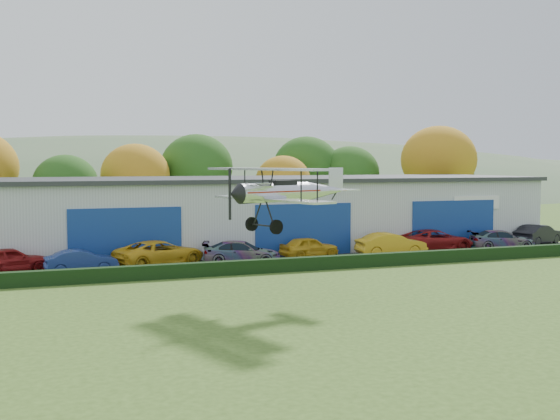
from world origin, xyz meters
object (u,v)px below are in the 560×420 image
object	(u,v)px
car_6	(435,240)
car_8	(538,234)
car_5	(391,244)
biplane	(284,190)
car_1	(81,261)
car_2	(160,253)
car_4	(309,247)
hangar	(275,211)
car_0	(10,260)
car_3	(242,252)
car_7	(502,240)

from	to	relation	value
car_6	car_8	size ratio (longest dim) A/B	1.17
car_5	biplane	xyz separation A→B (m)	(-12.04, -11.73, 4.34)
car_1	car_5	size ratio (longest dim) A/B	0.86
car_2	car_4	world-z (taller)	car_2
hangar	car_8	xyz separation A→B (m)	(19.44, -6.45, -1.82)
car_0	biplane	bearing A→B (deg)	-154.93
car_2	car_5	size ratio (longest dim) A/B	1.19
car_4	hangar	bearing A→B (deg)	-9.71
car_4	car_8	distance (m)	19.44
hangar	biplane	bearing A→B (deg)	-108.04
biplane	car_6	bearing A→B (deg)	19.25
car_0	car_4	distance (m)	18.75
car_4	car_6	distance (m)	9.84
car_5	hangar	bearing A→B (deg)	37.46
car_5	car_0	bearing A→B (deg)	90.84
car_2	car_8	xyz separation A→B (m)	(29.55, 0.94, -0.01)
car_3	car_4	bearing A→B (deg)	-58.80
car_2	car_6	distance (m)	19.96
car_5	car_3	bearing A→B (deg)	93.00
hangar	car_1	xyz separation A→B (m)	(-14.83, -8.46, -1.93)
car_0	car_7	xyz separation A→B (m)	(33.77, -0.68, -0.06)
car_6	car_8	xyz separation A→B (m)	(9.60, 0.52, 0.01)
car_8	car_0	bearing A→B (deg)	70.74
car_4	car_7	bearing A→B (deg)	-102.78
car_7	biplane	distance (m)	25.14
hangar	car_3	bearing A→B (deg)	-121.94
car_1	car_3	distance (m)	9.77
car_1	car_6	xyz separation A→B (m)	(24.67, 1.50, 0.09)
hangar	car_8	distance (m)	20.56
car_2	biplane	world-z (taller)	biplane
car_4	car_5	size ratio (longest dim) A/B	0.85
biplane	car_7	bearing A→B (deg)	10.30
car_7	biplane	bearing A→B (deg)	135.80
car_0	car_3	distance (m)	13.72
biplane	car_3	bearing A→B (deg)	63.83
car_3	car_2	bearing A→B (deg)	99.79
car_3	car_7	distance (m)	20.09
car_0	biplane	size ratio (longest dim) A/B	0.58
car_1	car_8	bearing A→B (deg)	-91.90
car_1	biplane	xyz separation A→B (m)	(8.33, -11.51, 4.45)
car_0	car_6	distance (m)	28.59
car_6	car_2	bearing A→B (deg)	94.11
car_0	biplane	xyz separation A→B (m)	(12.25, -12.89, 4.38)
car_8	car_4	bearing A→B (deg)	71.30
car_2	car_7	world-z (taller)	car_2
hangar	car_4	distance (m)	7.22
car_5	car_4	bearing A→B (deg)	80.57
hangar	car_1	bearing A→B (deg)	-150.30
car_8	biplane	world-z (taller)	biplane
car_3	car_8	bearing A→B (deg)	-67.89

